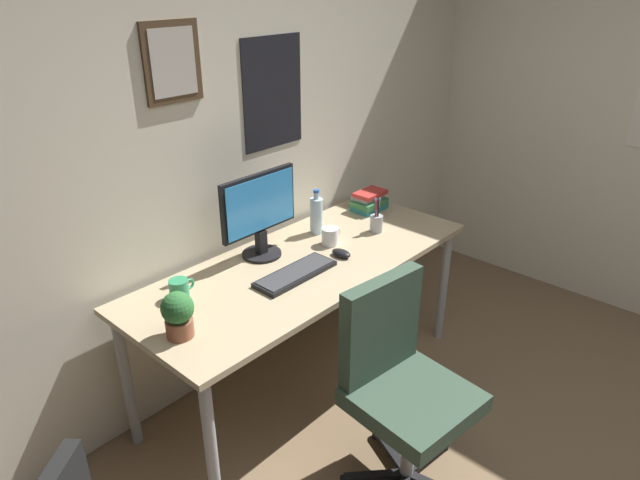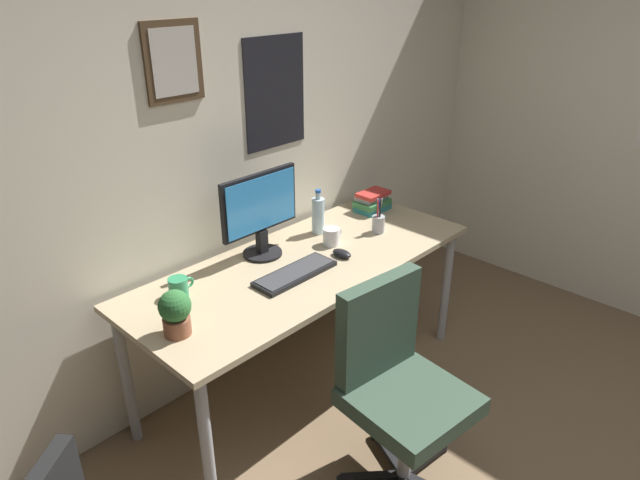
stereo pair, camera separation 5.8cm
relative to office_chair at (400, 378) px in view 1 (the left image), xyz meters
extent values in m
cube|color=beige|center=(0.05, 1.16, 0.77)|extent=(4.40, 0.08, 2.60)
cube|color=#4C3823|center=(-0.20, 1.12, 1.19)|extent=(0.28, 0.02, 0.34)
cube|color=beige|center=(-0.20, 1.11, 1.19)|extent=(0.22, 0.00, 0.28)
cube|color=black|center=(0.38, 1.12, 0.98)|extent=(0.40, 0.01, 0.56)
cube|color=tan|center=(0.18, 0.71, 0.22)|extent=(1.86, 0.74, 0.03)
cylinder|color=#9EA0A5|center=(-0.69, 0.40, -0.16)|extent=(0.05, 0.05, 0.73)
cylinder|color=#9EA0A5|center=(1.05, 0.40, -0.16)|extent=(0.05, 0.05, 0.73)
cylinder|color=#9EA0A5|center=(-0.69, 1.02, -0.16)|extent=(0.05, 0.05, 0.73)
cylinder|color=#9EA0A5|center=(1.05, 1.02, -0.16)|extent=(0.05, 0.05, 0.73)
cube|color=#334738|center=(-0.01, -0.08, -0.07)|extent=(0.51, 0.51, 0.08)
cube|color=#334738|center=(0.01, 0.12, 0.20)|extent=(0.43, 0.12, 0.45)
cylinder|color=#9EA0A5|center=(-0.01, -0.08, -0.32)|extent=(0.07, 0.07, 0.42)
cube|color=black|center=(0.13, -0.09, -0.49)|extent=(0.28, 0.07, 0.03)
cylinder|color=black|center=(0.27, -0.11, -0.51)|extent=(0.04, 0.04, 0.04)
cube|color=black|center=(0.05, 0.05, -0.49)|extent=(0.15, 0.27, 0.03)
cylinder|color=black|center=(0.11, 0.18, -0.51)|extent=(0.04, 0.04, 0.04)
cube|color=black|center=(-0.11, 0.02, -0.49)|extent=(0.23, 0.22, 0.03)
cylinder|color=black|center=(0.08, 0.92, 0.24)|extent=(0.20, 0.20, 0.01)
cube|color=black|center=(0.08, 0.92, 0.31)|extent=(0.05, 0.04, 0.12)
cube|color=black|center=(0.08, 0.93, 0.52)|extent=(0.46, 0.02, 0.30)
cube|color=#338CD8|center=(0.08, 0.91, 0.52)|extent=(0.43, 0.00, 0.27)
cube|color=black|center=(0.04, 0.64, 0.24)|extent=(0.43, 0.15, 0.02)
cube|color=#38383A|center=(0.04, 0.64, 0.26)|extent=(0.41, 0.13, 0.00)
ellipsoid|color=black|center=(0.34, 0.61, 0.25)|extent=(0.06, 0.11, 0.04)
cylinder|color=silver|center=(0.47, 0.90, 0.33)|extent=(0.07, 0.07, 0.20)
cylinder|color=silver|center=(0.47, 0.90, 0.45)|extent=(0.03, 0.03, 0.04)
cylinder|color=#2659B2|center=(0.47, 0.90, 0.48)|extent=(0.03, 0.03, 0.02)
cylinder|color=white|center=(0.41, 0.75, 0.28)|extent=(0.09, 0.09, 0.09)
torus|color=white|center=(0.46, 0.75, 0.28)|extent=(0.05, 0.01, 0.05)
cylinder|color=#2D8C59|center=(-0.45, 0.88, 0.28)|extent=(0.09, 0.09, 0.09)
torus|color=#2D8C59|center=(-0.40, 0.88, 0.28)|extent=(0.05, 0.01, 0.05)
cylinder|color=brown|center=(-0.62, 0.64, 0.27)|extent=(0.11, 0.11, 0.07)
sphere|color=#2D6B33|center=(-0.62, 0.64, 0.36)|extent=(0.13, 0.13, 0.13)
ellipsoid|color=#287A38|center=(-0.65, 0.67, 0.39)|extent=(0.07, 0.08, 0.02)
ellipsoid|color=#287A38|center=(-0.59, 0.67, 0.39)|extent=(0.07, 0.08, 0.02)
ellipsoid|color=#287A38|center=(-0.64, 0.61, 0.37)|extent=(0.08, 0.07, 0.02)
cylinder|color=#9EA0A5|center=(0.70, 0.67, 0.28)|extent=(0.07, 0.07, 0.09)
cylinder|color=#263FBF|center=(0.71, 0.67, 0.36)|extent=(0.01, 0.01, 0.13)
cylinder|color=red|center=(0.69, 0.67, 0.36)|extent=(0.01, 0.01, 0.13)
cylinder|color=black|center=(0.70, 0.66, 0.36)|extent=(0.01, 0.01, 0.13)
cylinder|color=#9EA0A5|center=(0.71, 0.67, 0.36)|extent=(0.01, 0.03, 0.14)
cylinder|color=#9EA0A5|center=(0.69, 0.67, 0.36)|extent=(0.01, 0.02, 0.14)
cube|color=#26727A|center=(0.93, 0.89, 0.25)|extent=(0.21, 0.14, 0.03)
cube|color=#33723F|center=(0.92, 0.89, 0.28)|extent=(0.21, 0.14, 0.03)
cube|color=gray|center=(0.93, 0.90, 0.31)|extent=(0.18, 0.12, 0.02)
cube|color=#B22D28|center=(0.93, 0.89, 0.34)|extent=(0.19, 0.13, 0.02)
camera|label=1|loc=(-1.62, -1.02, 1.54)|focal=31.67mm
camera|label=2|loc=(-1.58, -1.06, 1.54)|focal=31.67mm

